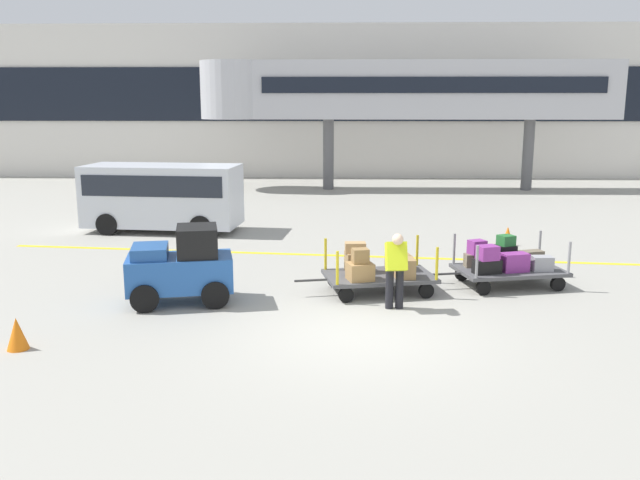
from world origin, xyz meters
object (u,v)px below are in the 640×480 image
at_px(baggage_cart_middle, 506,263).
at_px(baggage_cart_lead, 377,269).
at_px(safety_cone_far, 17,334).
at_px(safety_cone_near, 508,236).
at_px(shuttle_van, 162,193).
at_px(baggage_handler, 396,267).
at_px(baggage_tug, 182,267).

bearing_deg(baggage_cart_middle, baggage_cart_lead, -168.15).
distance_m(baggage_cart_lead, safety_cone_far, 7.13).
relative_size(safety_cone_near, safety_cone_far, 1.00).
xyz_separation_m(baggage_cart_middle, shuttle_van, (-9.33, 6.22, 0.71)).
xyz_separation_m(baggage_handler, shuttle_van, (-6.71, 8.02, 0.37)).
relative_size(shuttle_van, safety_cone_far, 9.02).
xyz_separation_m(safety_cone_near, safety_cone_far, (-10.17, -8.49, 0.00)).
bearing_deg(baggage_tug, safety_cone_far, -128.28).
relative_size(baggage_cart_middle, baggage_handler, 1.97).
distance_m(baggage_handler, safety_cone_near, 7.18).
bearing_deg(safety_cone_far, baggage_cart_lead, 29.98).
bearing_deg(baggage_handler, safety_cone_far, -159.82).
bearing_deg(baggage_cart_middle, baggage_handler, -145.54).
relative_size(baggage_tug, shuttle_van, 0.46).
xyz_separation_m(shuttle_van, safety_cone_near, (10.42, -1.90, -0.96)).
bearing_deg(safety_cone_far, shuttle_van, 91.37).
bearing_deg(safety_cone_far, baggage_handler, 20.18).
bearing_deg(shuttle_van, baggage_cart_middle, -33.71).
xyz_separation_m(baggage_handler, safety_cone_far, (-6.46, -2.37, -0.59)).
relative_size(baggage_cart_lead, baggage_cart_middle, 1.00).
relative_size(baggage_tug, baggage_cart_middle, 0.74).
bearing_deg(safety_cone_near, baggage_handler, -121.26).
height_order(shuttle_van, safety_cone_near, shuttle_van).
height_order(baggage_handler, safety_cone_near, baggage_handler).
xyz_separation_m(baggage_tug, baggage_cart_middle, (6.94, 1.46, -0.23)).
height_order(baggage_cart_lead, baggage_handler, baggage_handler).
height_order(safety_cone_near, safety_cone_far, same).
distance_m(baggage_tug, safety_cone_far, 3.49).
height_order(baggage_tug, baggage_cart_middle, baggage_tug).
bearing_deg(safety_cone_near, baggage_cart_middle, -104.24).
bearing_deg(shuttle_van, baggage_tug, -72.74).
xyz_separation_m(baggage_cart_lead, safety_cone_near, (4.00, 4.93, -0.24)).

